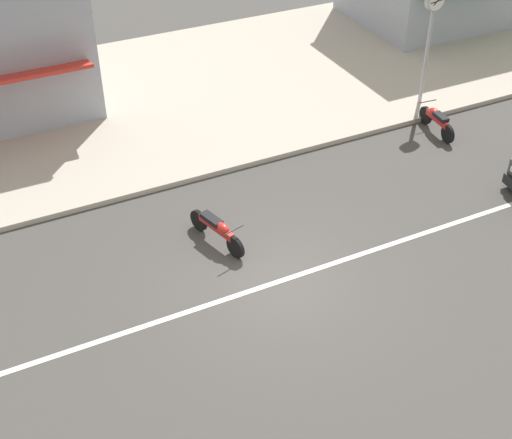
# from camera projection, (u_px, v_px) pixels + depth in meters

# --- Properties ---
(ground_plane) EXTENTS (160.00, 160.00, 0.00)m
(ground_plane) POSITION_uv_depth(u_px,v_px,m) (281.00, 281.00, 16.34)
(ground_plane) COLOR #423F3D
(lane_centre_stripe) EXTENTS (50.40, 0.14, 0.01)m
(lane_centre_stripe) POSITION_uv_depth(u_px,v_px,m) (281.00, 281.00, 16.34)
(lane_centre_stripe) COLOR silver
(lane_centre_stripe) RESTS_ON ground
(kerb_strip) EXTENTS (68.00, 10.00, 0.15)m
(kerb_strip) POSITION_uv_depth(u_px,v_px,m) (143.00, 102.00, 23.26)
(kerb_strip) COLOR #ADA393
(kerb_strip) RESTS_ON ground
(motorcycle_0) EXTENTS (0.56, 1.80, 0.80)m
(motorcycle_0) POSITION_uv_depth(u_px,v_px,m) (437.00, 120.00, 21.56)
(motorcycle_0) COLOR black
(motorcycle_0) RESTS_ON ground
(motorcycle_2) EXTENTS (0.76, 1.93, 0.80)m
(motorcycle_2) POSITION_uv_depth(u_px,v_px,m) (217.00, 229.00, 17.21)
(motorcycle_2) COLOR black
(motorcycle_2) RESTS_ON ground
(street_clock) EXTENTS (0.63, 0.22, 3.67)m
(street_clock) POSITION_uv_depth(u_px,v_px,m) (432.00, 21.00, 21.45)
(street_clock) COLOR #9E9EA3
(street_clock) RESTS_ON kerb_strip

